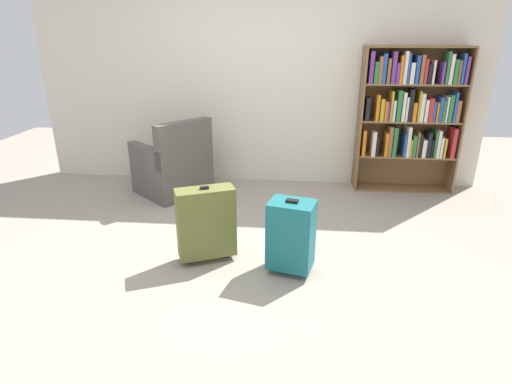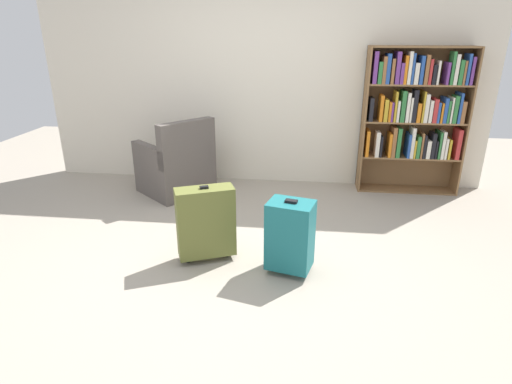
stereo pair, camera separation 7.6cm
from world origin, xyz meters
TOP-DOWN VIEW (x-y plane):
  - ground_plane at (0.00, 0.00)m, footprint 9.46×9.46m
  - back_wall at (0.00, 2.06)m, footprint 5.41×0.10m
  - bookshelf at (1.78, 1.85)m, footprint 1.15×0.29m
  - armchair at (-0.94, 1.45)m, footprint 0.99×0.99m
  - mug at (-0.51, 1.26)m, footprint 0.12×0.08m
  - suitcase_teal at (0.46, -0.17)m, footprint 0.40×0.33m
  - suitcase_olive at (-0.24, -0.05)m, footprint 0.51×0.36m

SIDE VIEW (x-z plane):
  - ground_plane at x=0.00m, z-range 0.00..0.00m
  - mug at x=-0.51m, z-range 0.00..0.10m
  - armchair at x=-0.94m, z-range -0.13..0.77m
  - suitcase_teal at x=0.46m, z-range 0.01..0.64m
  - suitcase_olive at x=-0.24m, z-range 0.01..0.68m
  - bookshelf at x=1.78m, z-range 0.11..1.78m
  - back_wall at x=0.00m, z-range 0.00..2.60m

